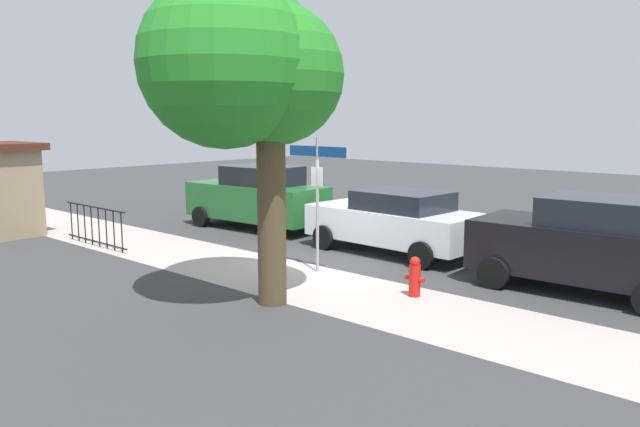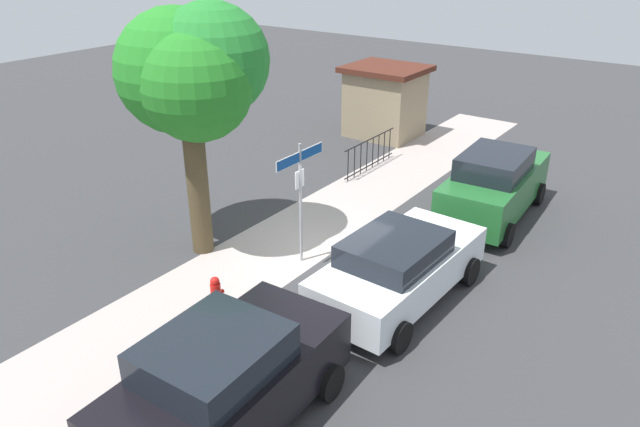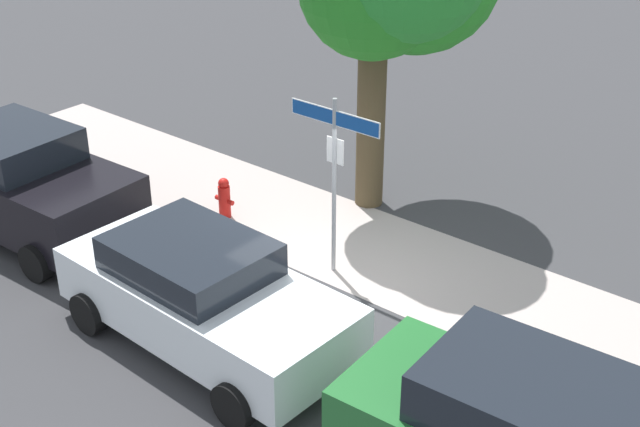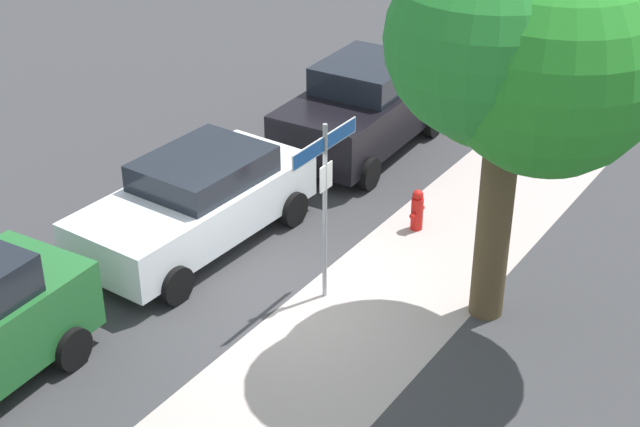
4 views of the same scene
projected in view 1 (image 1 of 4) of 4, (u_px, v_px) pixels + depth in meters
name	position (u px, v px, depth m)	size (l,w,h in m)	color
ground_plane	(316.00, 265.00, 14.41)	(60.00, 60.00, 0.00)	#38383A
sidewalk_strip	(217.00, 262.00, 14.78)	(24.00, 2.60, 0.00)	#B0A29C
street_sign	(317.00, 176.00, 13.52)	(1.68, 0.07, 2.98)	#9EA0A5
shade_tree	(244.00, 64.00, 10.90)	(3.23, 3.63, 5.92)	#4E4028
car_black	(588.00, 244.00, 12.11)	(4.30, 2.30, 1.89)	black
car_white	(395.00, 221.00, 15.61)	(4.57, 2.24, 1.60)	white
car_green	(257.00, 197.00, 19.11)	(4.68, 2.21, 1.95)	#23662D
iron_fence	(95.00, 225.00, 16.52)	(3.04, 0.04, 1.07)	black
fire_hydrant	(415.00, 277.00, 11.85)	(0.42, 0.22, 0.78)	red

